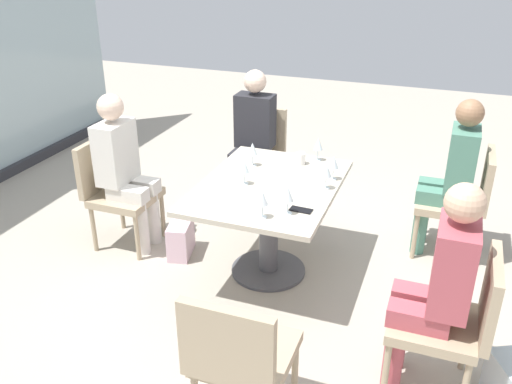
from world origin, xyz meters
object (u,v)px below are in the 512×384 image
(chair_near_window, at_px, (115,187))
(chair_far_right, at_px, (257,150))
(chair_front_left, at_px, (454,316))
(person_near_window, at_px, (124,165))
(wine_glass_0, at_px, (288,195))
(wine_glass_3, at_px, (262,199))
(handbag_0, at_px, (181,239))
(wine_glass_1, at_px, (253,149))
(chair_front_right, at_px, (462,197))
(chair_side_end, at_px, (239,354))
(cell_phone_on_table, at_px, (301,210))
(wine_glass_4, at_px, (327,171))
(wine_glass_2, at_px, (244,167))
(wine_glass_5, at_px, (318,144))
(person_front_left, at_px, (438,280))
(coffee_cup, at_px, (301,159))
(person_front_right, at_px, (451,171))
(dining_table_main, at_px, (269,206))
(handbag_1, at_px, (301,188))
(wine_glass_6, at_px, (334,162))
(person_far_right, at_px, (253,133))

(chair_near_window, bearing_deg, chair_far_right, -34.40)
(chair_front_left, distance_m, person_near_window, 2.63)
(chair_front_left, xyz_separation_m, wine_glass_0, (0.39, 1.05, 0.37))
(wine_glass_3, relative_size, handbag_0, 0.62)
(chair_far_right, xyz_separation_m, wine_glass_1, (-0.88, -0.29, 0.37))
(chair_front_right, relative_size, person_near_window, 0.69)
(chair_side_end, height_order, cell_phone_on_table, chair_side_end)
(cell_phone_on_table, bearing_deg, wine_glass_4, -6.82)
(wine_glass_2, height_order, wine_glass_5, same)
(wine_glass_1, height_order, cell_phone_on_table, wine_glass_1)
(person_front_left, relative_size, coffee_cup, 14.00)
(person_front_left, bearing_deg, person_front_right, 0.00)
(dining_table_main, relative_size, handbag_1, 4.22)
(chair_side_end, bearing_deg, wine_glass_1, 18.60)
(wine_glass_4, bearing_deg, chair_far_right, 39.82)
(chair_front_left, xyz_separation_m, handbag_0, (0.76, 2.04, -0.36))
(chair_side_end, distance_m, wine_glass_6, 1.71)
(chair_near_window, xyz_separation_m, person_near_window, (-0.00, -0.11, 0.20))
(chair_front_right, xyz_separation_m, person_front_right, (-0.00, 0.11, 0.20))
(cell_phone_on_table, bearing_deg, wine_glass_6, -4.92)
(chair_near_window, relative_size, wine_glass_2, 4.70)
(chair_front_left, relative_size, coffee_cup, 9.67)
(person_far_right, xyz_separation_m, wine_glass_1, (-0.77, -0.29, 0.16))
(chair_side_end, bearing_deg, handbag_1, 9.42)
(dining_table_main, xyz_separation_m, person_front_right, (0.77, -1.20, 0.15))
(handbag_0, relative_size, handbag_1, 1.00)
(cell_phone_on_table, bearing_deg, chair_front_left, -111.76)
(person_front_left, xyz_separation_m, cell_phone_on_table, (0.46, 0.87, 0.03))
(chair_side_end, relative_size, wine_glass_6, 4.70)
(chair_near_window, distance_m, coffee_cup, 1.50)
(chair_front_right, relative_size, wine_glass_4, 4.70)
(chair_front_right, height_order, wine_glass_1, wine_glass_1)
(wine_glass_5, relative_size, coffee_cup, 2.06)
(wine_glass_3, distance_m, wine_glass_5, 1.04)
(person_front_left, height_order, handbag_1, person_front_left)
(wine_glass_4, bearing_deg, wine_glass_5, 20.73)
(person_near_window, distance_m, handbag_1, 1.75)
(wine_glass_6, bearing_deg, person_far_right, 48.58)
(wine_glass_3, height_order, wine_glass_5, same)
(person_front_right, bearing_deg, wine_glass_1, 109.26)
(wine_glass_1, relative_size, wine_glass_5, 1.00)
(wine_glass_5, xyz_separation_m, cell_phone_on_table, (-0.86, -0.12, -0.13))
(person_front_left, distance_m, wine_glass_1, 1.78)
(chair_side_end, xyz_separation_m, person_front_left, (0.66, -0.85, 0.20))
(wine_glass_1, bearing_deg, chair_front_right, -72.02)
(person_front_right, distance_m, wine_glass_4, 1.09)
(dining_table_main, relative_size, wine_glass_2, 6.84)
(chair_near_window, height_order, wine_glass_5, wine_glass_5)
(person_front_right, distance_m, handbag_0, 2.16)
(wine_glass_2, height_order, wine_glass_3, same)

